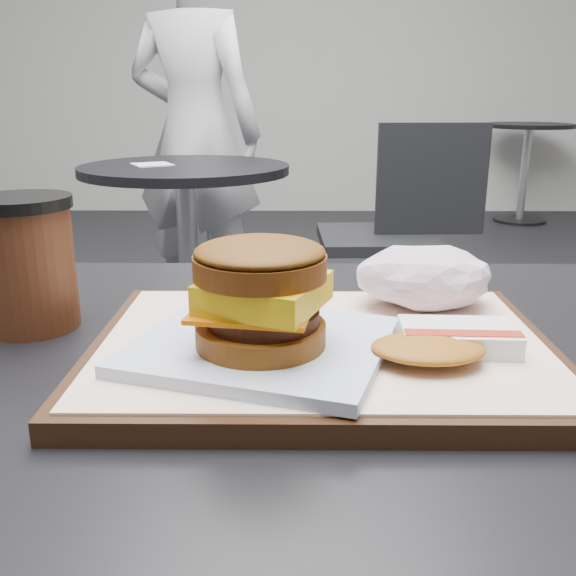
{
  "coord_description": "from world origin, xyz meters",
  "views": [
    {
      "loc": [
        0.02,
        -0.51,
        0.99
      ],
      "look_at": [
        0.01,
        -0.02,
        0.83
      ],
      "focal_mm": 40.0,
      "sensor_mm": 36.0,
      "label": 1
    }
  ],
  "objects_px": {
    "neighbor_table": "(187,224)",
    "neighbor_chair": "(396,226)",
    "coffee_cup": "(27,260)",
    "patron": "(195,134)",
    "serving_tray": "(322,350)",
    "hash_brown": "(445,342)",
    "crumpled_wrapper": "(424,277)",
    "customer_table": "(276,533)",
    "breakfast_sandwich": "(261,307)"
  },
  "relations": [
    {
      "from": "coffee_cup",
      "to": "patron",
      "type": "bearing_deg",
      "value": 94.44
    },
    {
      "from": "crumpled_wrapper",
      "to": "coffee_cup",
      "type": "distance_m",
      "value": 0.37
    },
    {
      "from": "hash_brown",
      "to": "crumpled_wrapper",
      "type": "relative_size",
      "value": 0.93
    },
    {
      "from": "serving_tray",
      "to": "patron",
      "type": "relative_size",
      "value": 0.23
    },
    {
      "from": "crumpled_wrapper",
      "to": "neighbor_table",
      "type": "relative_size",
      "value": 0.17
    },
    {
      "from": "neighbor_table",
      "to": "breakfast_sandwich",
      "type": "bearing_deg",
      "value": -78.67
    },
    {
      "from": "coffee_cup",
      "to": "customer_table",
      "type": "bearing_deg",
      "value": -14.79
    },
    {
      "from": "neighbor_table",
      "to": "patron",
      "type": "relative_size",
      "value": 0.46
    },
    {
      "from": "customer_table",
      "to": "crumpled_wrapper",
      "type": "bearing_deg",
      "value": 26.69
    },
    {
      "from": "patron",
      "to": "crumpled_wrapper",
      "type": "bearing_deg",
      "value": 122.2
    },
    {
      "from": "customer_table",
      "to": "neighbor_table",
      "type": "relative_size",
      "value": 1.07
    },
    {
      "from": "serving_tray",
      "to": "neighbor_chair",
      "type": "height_order",
      "value": "neighbor_chair"
    },
    {
      "from": "serving_tray",
      "to": "neighbor_chair",
      "type": "relative_size",
      "value": 0.43
    },
    {
      "from": "customer_table",
      "to": "neighbor_chair",
      "type": "xyz_separation_m",
      "value": [
        0.39,
        1.82,
        -0.07
      ]
    },
    {
      "from": "serving_tray",
      "to": "neighbor_chair",
      "type": "bearing_deg",
      "value": 79.11
    },
    {
      "from": "neighbor_table",
      "to": "neighbor_chair",
      "type": "relative_size",
      "value": 0.85
    },
    {
      "from": "breakfast_sandwich",
      "to": "neighbor_chair",
      "type": "xyz_separation_m",
      "value": [
        0.4,
        1.87,
        -0.32
      ]
    },
    {
      "from": "neighbor_table",
      "to": "neighbor_chair",
      "type": "bearing_deg",
      "value": 12.86
    },
    {
      "from": "crumpled_wrapper",
      "to": "neighbor_chair",
      "type": "height_order",
      "value": "neighbor_chair"
    },
    {
      "from": "neighbor_chair",
      "to": "breakfast_sandwich",
      "type": "bearing_deg",
      "value": -102.12
    },
    {
      "from": "serving_tray",
      "to": "crumpled_wrapper",
      "type": "bearing_deg",
      "value": 41.27
    },
    {
      "from": "neighbor_table",
      "to": "patron",
      "type": "distance_m",
      "value": 0.69
    },
    {
      "from": "hash_brown",
      "to": "neighbor_chair",
      "type": "xyz_separation_m",
      "value": [
        0.26,
        1.87,
        -0.29
      ]
    },
    {
      "from": "crumpled_wrapper",
      "to": "coffee_cup",
      "type": "relative_size",
      "value": 1.02
    },
    {
      "from": "crumpled_wrapper",
      "to": "patron",
      "type": "distance_m",
      "value": 2.28
    },
    {
      "from": "serving_tray",
      "to": "coffee_cup",
      "type": "bearing_deg",
      "value": 163.82
    },
    {
      "from": "customer_table",
      "to": "neighbor_table",
      "type": "height_order",
      "value": "customer_table"
    },
    {
      "from": "hash_brown",
      "to": "neighbor_table",
      "type": "height_order",
      "value": "hash_brown"
    },
    {
      "from": "crumpled_wrapper",
      "to": "neighbor_chair",
      "type": "distance_m",
      "value": 1.79
    },
    {
      "from": "neighbor_table",
      "to": "serving_tray",
      "type": "bearing_deg",
      "value": -76.85
    },
    {
      "from": "coffee_cup",
      "to": "neighbor_chair",
      "type": "height_order",
      "value": "coffee_cup"
    },
    {
      "from": "customer_table",
      "to": "breakfast_sandwich",
      "type": "height_order",
      "value": "breakfast_sandwich"
    },
    {
      "from": "serving_tray",
      "to": "patron",
      "type": "height_order",
      "value": "patron"
    },
    {
      "from": "crumpled_wrapper",
      "to": "patron",
      "type": "xyz_separation_m",
      "value": [
        -0.54,
        2.21,
        -0.01
      ]
    },
    {
      "from": "hash_brown",
      "to": "customer_table",
      "type": "bearing_deg",
      "value": 159.35
    },
    {
      "from": "customer_table",
      "to": "hash_brown",
      "type": "relative_size",
      "value": 6.7
    },
    {
      "from": "customer_table",
      "to": "patron",
      "type": "height_order",
      "value": "patron"
    },
    {
      "from": "customer_table",
      "to": "serving_tray",
      "type": "bearing_deg",
      "value": -23.92
    },
    {
      "from": "coffee_cup",
      "to": "neighbor_chair",
      "type": "distance_m",
      "value": 1.89
    },
    {
      "from": "serving_tray",
      "to": "coffee_cup",
      "type": "height_order",
      "value": "coffee_cup"
    },
    {
      "from": "customer_table",
      "to": "crumpled_wrapper",
      "type": "relative_size",
      "value": 6.25
    },
    {
      "from": "breakfast_sandwich",
      "to": "neighbor_table",
      "type": "relative_size",
      "value": 0.31
    },
    {
      "from": "hash_brown",
      "to": "patron",
      "type": "bearing_deg",
      "value": 103.0
    },
    {
      "from": "coffee_cup",
      "to": "neighbor_table",
      "type": "distance_m",
      "value": 1.62
    },
    {
      "from": "customer_table",
      "to": "hash_brown",
      "type": "bearing_deg",
      "value": -20.65
    },
    {
      "from": "neighbor_table",
      "to": "crumpled_wrapper",
      "type": "bearing_deg",
      "value": -72.79
    },
    {
      "from": "coffee_cup",
      "to": "serving_tray",
      "type": "bearing_deg",
      "value": -16.18
    },
    {
      "from": "neighbor_table",
      "to": "neighbor_chair",
      "type": "distance_m",
      "value": 0.76
    },
    {
      "from": "breakfast_sandwich",
      "to": "neighbor_chair",
      "type": "height_order",
      "value": "breakfast_sandwich"
    },
    {
      "from": "serving_tray",
      "to": "crumpled_wrapper",
      "type": "height_order",
      "value": "crumpled_wrapper"
    }
  ]
}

